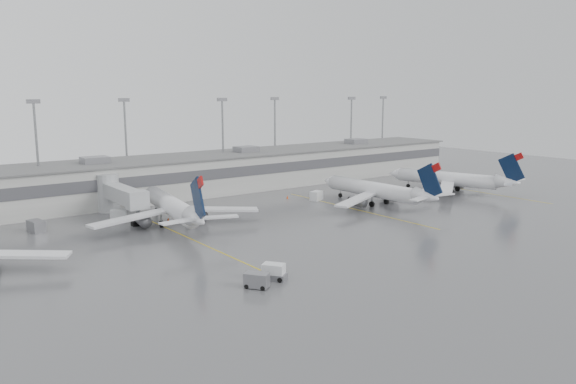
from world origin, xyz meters
TOP-DOWN VIEW (x-y plane):
  - ground at (0.00, 0.00)m, footprint 260.00×260.00m
  - terminal at (-0.01, 57.98)m, footprint 152.00×17.00m
  - light_masts at (0.00, 63.75)m, footprint 142.40×8.00m
  - jet_bridge_right at (-20.50, 45.72)m, footprint 4.00×17.20m
  - stand_markings at (-0.00, 24.00)m, footprint 105.25×40.00m
  - jet_mid_left at (-15.75, 32.54)m, footprint 28.12×31.75m
  - jet_mid_right at (23.68, 24.10)m, footprint 27.11×30.40m
  - jet_far_right at (47.22, 24.20)m, footprint 25.84×29.41m
  - baggage_tug at (-18.20, 0.24)m, footprint 3.22×3.48m
  - baggage_cart at (-21.40, -0.96)m, footprint 2.86×3.12m
  - gse_uld_b at (-21.71, 41.90)m, footprint 3.09×2.66m
  - gse_uld_c at (17.41, 35.23)m, footprint 3.06×2.55m
  - gse_loader at (-35.18, 41.45)m, footprint 2.45×3.35m
  - cone_b at (-15.24, 35.72)m, footprint 0.44×0.44m
  - cone_c at (13.67, 40.20)m, footprint 0.40×0.40m
  - cone_d at (42.54, 30.03)m, footprint 0.44×0.44m

SIDE VIEW (x-z plane):
  - ground at x=0.00m, z-range 0.00..0.00m
  - stand_markings at x=0.00m, z-range 0.00..0.01m
  - cone_c at x=13.67m, z-range 0.00..0.64m
  - cone_b at x=-15.24m, z-range 0.00..0.70m
  - cone_d at x=42.54m, z-range 0.00..0.71m
  - baggage_tug at x=-18.20m, z-range -0.21..1.71m
  - baggage_cart at x=-21.40m, z-range 0.04..1.79m
  - gse_uld_b at x=-21.71m, z-range 0.00..1.85m
  - gse_uld_c at x=17.41m, z-range 0.00..1.85m
  - gse_loader at x=-35.18m, z-range 0.00..1.90m
  - jet_far_right at x=47.22m, z-range -1.85..7.94m
  - jet_mid_right at x=23.68m, z-range -1.86..7.97m
  - jet_mid_left at x=-15.75m, z-range -1.95..8.37m
  - jet_bridge_right at x=-20.50m, z-range 0.37..7.37m
  - terminal at x=-0.01m, z-range -0.55..8.90m
  - light_masts at x=0.00m, z-range 1.73..22.33m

